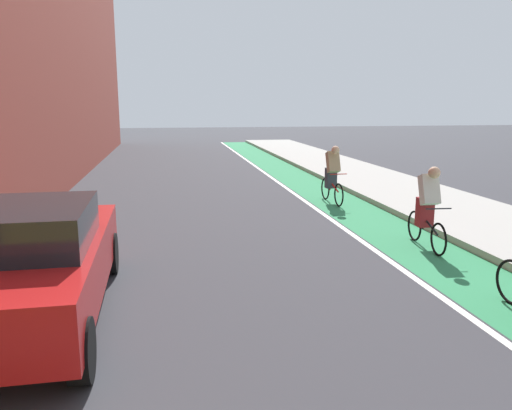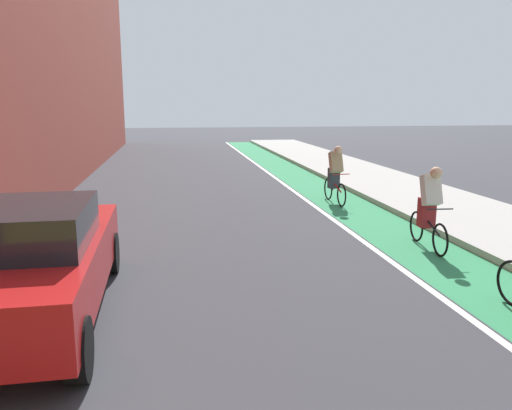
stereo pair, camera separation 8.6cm
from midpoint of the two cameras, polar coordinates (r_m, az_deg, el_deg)
name	(u,v)px [view 2 (the right image)]	position (r m, az deg, el deg)	size (l,w,h in m)	color
ground_plane	(222,206)	(13.78, -3.61, -0.09)	(90.22, 90.22, 0.00)	#38383D
bike_lane_paint	(321,190)	(16.36, 7.43, 1.65)	(1.60, 41.01, 0.00)	#2D8451
lane_divider_stripe	(293,191)	(16.13, 4.37, 1.58)	(0.12, 41.01, 0.00)	white
sidewalk_right	(392,186)	(17.19, 15.13, 2.05)	(3.20, 41.01, 0.14)	#A8A59E
parked_sedan_red	(29,261)	(7.01, -23.75, -5.72)	(1.92, 4.51, 1.53)	red
cyclist_trailing	(429,207)	(10.15, 19.02, -0.21)	(0.48, 1.66, 1.59)	black
cyclist_far	(335,174)	(14.20, 9.00, 3.42)	(0.48, 1.68, 1.59)	black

